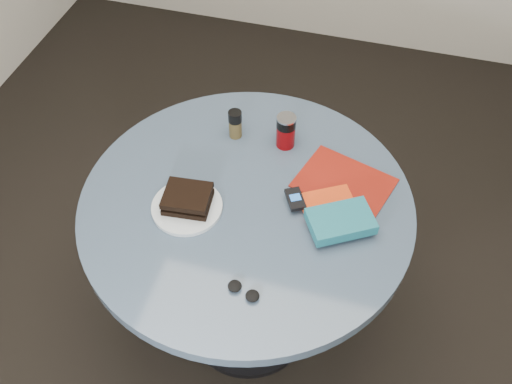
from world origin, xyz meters
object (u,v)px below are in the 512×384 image
(red_book, at_px, (327,203))
(novel, at_px, (341,221))
(plate, at_px, (187,207))
(sandwich, at_px, (187,199))
(mp3_player, at_px, (295,199))
(pepper_grinder, at_px, (235,124))
(headphones, at_px, (244,291))
(table, at_px, (247,233))
(soda_can, at_px, (286,131))
(magazine, at_px, (344,183))

(red_book, bearing_deg, novel, -86.08)
(plate, bearing_deg, novel, 6.09)
(sandwich, distance_m, mp3_player, 0.31)
(pepper_grinder, xyz_separation_m, headphones, (0.19, -0.56, -0.04))
(red_book, relative_size, mp3_player, 1.70)
(table, height_order, soda_can, soda_can)
(soda_can, xyz_separation_m, magazine, (0.21, -0.12, -0.06))
(plate, xyz_separation_m, novel, (0.44, 0.05, 0.03))
(sandwich, bearing_deg, table, 23.09)
(plate, distance_m, pepper_grinder, 0.34)
(magazine, relative_size, headphones, 2.77)
(magazine, bearing_deg, plate, -135.47)
(sandwich, xyz_separation_m, mp3_player, (0.30, 0.09, -0.01))
(plate, xyz_separation_m, headphones, (0.24, -0.23, 0.00))
(headphones, bearing_deg, red_book, 66.05)
(magazine, distance_m, headphones, 0.49)
(plate, distance_m, mp3_player, 0.32)
(soda_can, xyz_separation_m, novel, (0.23, -0.29, -0.02))
(plate, relative_size, red_book, 1.33)
(novel, bearing_deg, red_book, 93.28)
(soda_can, distance_m, pepper_grinder, 0.17)
(table, bearing_deg, pepper_grinder, 113.40)
(sandwich, relative_size, red_book, 0.92)
(table, bearing_deg, headphones, -75.07)
(pepper_grinder, relative_size, mp3_player, 1.09)
(plate, relative_size, sandwich, 1.45)
(red_book, xyz_separation_m, mp3_player, (-0.09, -0.02, 0.01))
(sandwich, height_order, mp3_player, sandwich)
(sandwich, relative_size, soda_can, 1.24)
(mp3_player, bearing_deg, magazine, 43.58)
(soda_can, bearing_deg, sandwich, -122.84)
(magazine, relative_size, red_book, 1.75)
(table, height_order, sandwich, sandwich)
(novel, height_order, mp3_player, novel)
(soda_can, height_order, pepper_grinder, soda_can)
(table, relative_size, soda_can, 8.58)
(pepper_grinder, relative_size, novel, 0.56)
(sandwich, bearing_deg, pepper_grinder, 81.97)
(mp3_player, bearing_deg, sandwich, -162.72)
(plate, bearing_deg, magazine, 27.37)
(magazine, height_order, mp3_player, mp3_player)
(red_book, height_order, headphones, headphones)
(pepper_grinder, distance_m, magazine, 0.40)
(table, distance_m, plate, 0.24)
(plate, height_order, mp3_player, mp3_player)
(table, distance_m, novel, 0.35)
(pepper_grinder, distance_m, headphones, 0.60)
(soda_can, xyz_separation_m, pepper_grinder, (-0.17, -0.00, -0.01))
(sandwich, distance_m, magazine, 0.48)
(plate, bearing_deg, red_book, 17.08)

